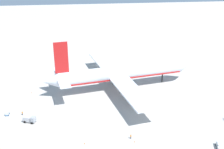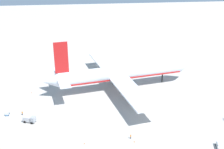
{
  "view_description": "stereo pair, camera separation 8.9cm",
  "coord_description": "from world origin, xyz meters",
  "views": [
    {
      "loc": [
        -23.43,
        -118.65,
        55.35
      ],
      "look_at": [
        -5.22,
        -0.82,
        7.41
      ],
      "focal_mm": 44.22,
      "sensor_mm": 36.0,
      "label": 1
    },
    {
      "loc": [
        -23.34,
        -118.66,
        55.35
      ],
      "look_at": [
        -5.22,
        -0.82,
        7.41
      ],
      "focal_mm": 44.22,
      "sensor_mm": 36.0,
      "label": 2
    }
  ],
  "objects": [
    {
      "name": "ground_worker_2",
      "position": [
        -43.8,
        -19.6,
        0.86
      ],
      "size": [
        0.55,
        0.55,
        1.7
      ],
      "color": "#3F3F47",
      "rests_on": "ground"
    },
    {
      "name": "ground_plane",
      "position": [
        0.0,
        0.0,
        0.0
      ],
      "size": [
        600.0,
        600.0,
        0.0
      ],
      "primitive_type": "plane",
      "color": "#ADA8A0"
    },
    {
      "name": "traffic_cone_3",
      "position": [
        -20.89,
        -42.16,
        0.28
      ],
      "size": [
        0.36,
        0.36,
        0.55
      ],
      "primitive_type": "cone",
      "color": "orange",
      "rests_on": "ground"
    },
    {
      "name": "service_truck_0",
      "position": [
        -40.32,
        -25.5,
        1.34
      ],
      "size": [
        5.08,
        3.73,
        2.52
      ],
      "color": "#999EA5",
      "rests_on": "ground"
    },
    {
      "name": "service_van",
      "position": [
        22.23,
        -51.23,
        1.03
      ],
      "size": [
        3.02,
        4.66,
        1.97
      ],
      "color": "white",
      "rests_on": "ground"
    },
    {
      "name": "traffic_cone_2",
      "position": [
        -4.28,
        -43.65,
        0.28
      ],
      "size": [
        0.36,
        0.36,
        0.55
      ],
      "primitive_type": "cone",
      "color": "orange",
      "rests_on": "ground"
    },
    {
      "name": "traffic_cone_0",
      "position": [
        -42.67,
        0.28,
        0.28
      ],
      "size": [
        0.36,
        0.36,
        0.55
      ],
      "primitive_type": "cone",
      "color": "orange",
      "rests_on": "ground"
    },
    {
      "name": "airliner",
      "position": [
        -1.26,
        -0.22,
        7.54
      ],
      "size": [
        72.75,
        72.03,
        24.92
      ],
      "color": "silver",
      "rests_on": "ground"
    },
    {
      "name": "ground_worker_1",
      "position": [
        -5.02,
        -41.54,
        0.86
      ],
      "size": [
        0.5,
        0.5,
        1.69
      ],
      "color": "#3F3F47",
      "rests_on": "ground"
    },
    {
      "name": "baggage_cart_0",
      "position": [
        -49.73,
        -18.5,
        0.83
      ],
      "size": [
        1.58,
        2.95,
        1.52
      ],
      "color": "#26598C",
      "rests_on": "ground"
    }
  ]
}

